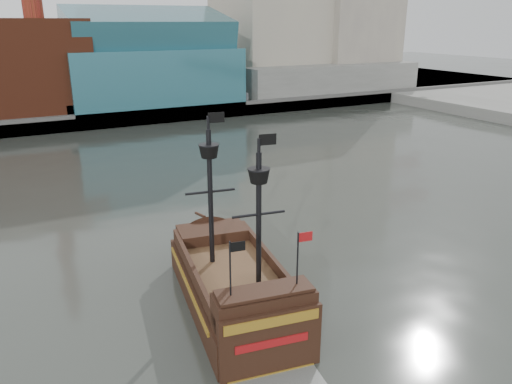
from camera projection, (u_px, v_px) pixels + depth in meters
ground at (340, 319)px, 29.28m from camera, size 400.00×400.00×0.00m
promenade_far at (78, 98)px, 105.95m from camera, size 220.00×60.00×2.00m
seawall at (108, 120)px, 81.16m from camera, size 220.00×1.00×2.60m
crane_a at (399, 11)px, 126.34m from camera, size 22.50×4.00×32.25m
crane_b at (399, 25)px, 140.09m from camera, size 19.10×4.00×26.25m
pirate_ship at (235, 291)px, 30.08m from camera, size 7.50×17.32×12.54m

